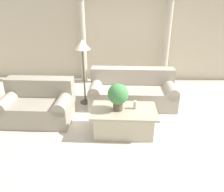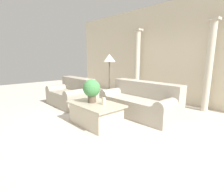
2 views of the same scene
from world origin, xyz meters
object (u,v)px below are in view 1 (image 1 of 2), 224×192
object	(u,v)px
sofa_long	(132,91)
potted_plant	(118,95)
floor_lamp	(83,50)
loveseat	(38,104)
coffee_table	(124,121)

from	to	relation	value
sofa_long	potted_plant	bearing A→B (deg)	-103.98
sofa_long	floor_lamp	world-z (taller)	floor_lamp
loveseat	potted_plant	bearing A→B (deg)	-14.77
sofa_long	loveseat	size ratio (longest dim) A/B	1.42
coffee_table	potted_plant	size ratio (longest dim) A/B	2.39
coffee_table	potted_plant	xyz separation A→B (m)	(-0.11, -0.01, 0.54)
coffee_table	floor_lamp	distance (m)	1.91
loveseat	floor_lamp	xyz separation A→B (m)	(0.87, 0.82, 0.98)
loveseat	potted_plant	xyz separation A→B (m)	(1.71, -0.45, 0.44)
loveseat	coffee_table	distance (m)	1.88
sofa_long	coffee_table	distance (m)	1.30
loveseat	floor_lamp	world-z (taller)	floor_lamp
coffee_table	potted_plant	distance (m)	0.55
potted_plant	floor_lamp	world-z (taller)	floor_lamp
loveseat	potted_plant	world-z (taller)	potted_plant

